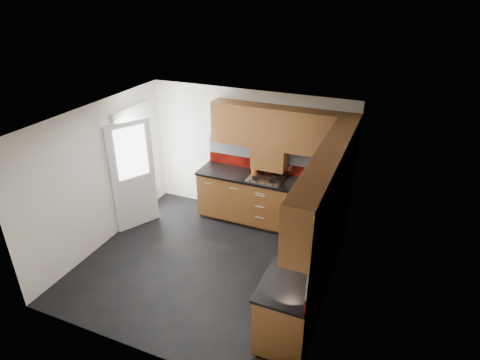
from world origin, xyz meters
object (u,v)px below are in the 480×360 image
at_px(utensil_pot, 255,167).
at_px(toaster, 343,184).
at_px(gas_hob, 266,178).
at_px(food_processor, 330,195).

xyz_separation_m(utensil_pot, toaster, (1.57, -0.03, -0.01)).
distance_m(gas_hob, utensil_pot, 0.33).
height_order(toaster, food_processor, food_processor).
height_order(utensil_pot, food_processor, utensil_pot).
bearing_deg(gas_hob, utensil_pot, 148.69).
xyz_separation_m(gas_hob, toaster, (1.30, 0.14, 0.08)).
xyz_separation_m(utensil_pot, food_processor, (1.48, -0.56, 0.03)).
relative_size(utensil_pot, toaster, 1.55).
bearing_deg(food_processor, utensil_pot, 159.37).
distance_m(gas_hob, toaster, 1.31).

